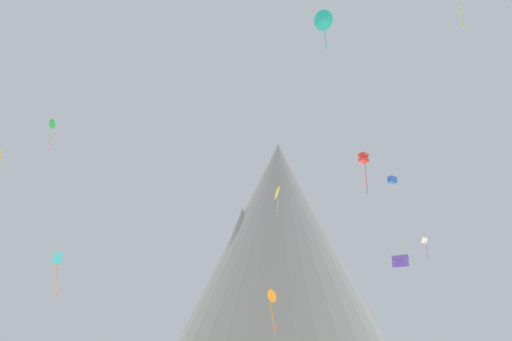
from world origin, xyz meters
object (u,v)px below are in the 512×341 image
Objects in this scene: kite_blue_high at (392,180)px; kite_white_mid at (425,243)px; kite_orange_low at (273,296)px; kite_yellow_mid at (276,193)px; kite_red_mid at (364,159)px; kite_teal_high at (323,20)px; kite_cyan_low at (57,265)px; kite_indigo_low at (400,261)px; rock_massif at (274,250)px; kite_green_high at (52,125)px.

kite_blue_high is 12.14m from kite_white_mid.
kite_orange_low is 1.14× the size of kite_yellow_mid.
kite_yellow_mid is (-18.20, -5.80, -3.64)m from kite_blue_high.
kite_teal_high reaches higher than kite_red_mid.
kite_blue_high reaches higher than kite_cyan_low.
kite_teal_high is at bearing 154.05° from kite_indigo_low.
rock_massif is at bearing -173.93° from kite_yellow_mid.
kite_teal_high is at bearing -89.14° from rock_massif.
kite_cyan_low is 42.01m from kite_teal_high.
kite_blue_high is at bearing -73.03° from kite_orange_low.
kite_green_high reaches higher than kite_indigo_low.
kite_yellow_mid is (-9.26, 26.56, 12.98)m from kite_indigo_low.
kite_green_high is 1.35× the size of kite_yellow_mid.
kite_cyan_low is at bearing 99.04° from kite_blue_high.
kite_yellow_mid is (1.83, 19.01, 15.61)m from kite_orange_low.
kite_green_high is 1.19× the size of kite_orange_low.
kite_blue_high reaches higher than kite_indigo_low.
kite_indigo_low is 13.68m from kite_orange_low.
kite_teal_high is (-15.91, -16.64, 24.66)m from kite_white_mid.
rock_massif is 11.52× the size of kite_cyan_low.
kite_orange_low is 24.67m from kite_yellow_mid.
kite_blue_high is 50.37m from kite_cyan_low.
kite_green_high reaches higher than kite_cyan_low.
rock_massif is at bearing -22.63° from kite_red_mid.
kite_green_high is at bearing -81.28° from kite_yellow_mid.
kite_red_mid is 22.21m from kite_white_mid.
kite_teal_high reaches higher than kite_white_mid.
kite_blue_high is (14.61, -53.49, 2.82)m from rock_massif.
kite_teal_high is 24.50m from kite_yellow_mid.
kite_cyan_low is at bearing -111.00° from rock_massif.
kite_red_mid is 1.51× the size of kite_white_mid.
kite_green_high is at bearing -172.79° from kite_indigo_low.
kite_yellow_mid is at bearing -93.46° from rock_massif.
kite_cyan_low is at bearing -158.41° from kite_indigo_low.
kite_orange_low is 23.71m from kite_cyan_low.
kite_yellow_mid is at bearing 90.97° from kite_blue_high.
kite_teal_high is (1.14, -75.54, 16.90)m from rock_massif.
rock_massif reaches higher than kite_green_high.
kite_green_high reaches higher than kite_red_mid.
kite_cyan_low is at bearing -135.54° from kite_green_high.
kite_yellow_mid reaches higher than kite_indigo_low.
rock_massif is 55.52m from kite_blue_high.
kite_red_mid is 18.67m from kite_orange_low.
kite_green_high is at bearing -45.31° from kite_cyan_low.
rock_massif is 76.53m from kite_red_mid.
kite_indigo_low is at bearing 89.38° from kite_white_mid.
rock_massif is 80.19m from kite_orange_low.
kite_indigo_low is 0.32× the size of kite_cyan_low.
kite_red_mid reaches higher than kite_white_mid.
kite_red_mid is 1.08× the size of kite_orange_low.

